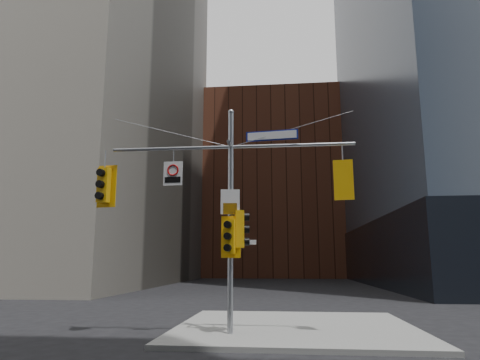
% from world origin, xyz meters
% --- Properties ---
extents(ground, '(160.00, 160.00, 0.00)m').
position_xyz_m(ground, '(0.00, 0.00, 0.00)').
color(ground, black).
rests_on(ground, ground).
extents(sidewalk_corner, '(8.00, 8.00, 0.15)m').
position_xyz_m(sidewalk_corner, '(2.00, 4.00, 0.07)').
color(sidewalk_corner, gray).
rests_on(sidewalk_corner, ground).
extents(brick_midrise, '(26.00, 20.00, 28.00)m').
position_xyz_m(brick_midrise, '(0.00, 58.00, 14.00)').
color(brick_midrise, brown).
rests_on(brick_midrise, ground).
extents(signal_assembly, '(8.00, 0.80, 7.30)m').
position_xyz_m(signal_assembly, '(0.00, 1.99, 4.42)').
color(signal_assembly, '#93969B').
rests_on(signal_assembly, ground).
extents(traffic_light_west_arm, '(0.68, 0.59, 1.43)m').
position_xyz_m(traffic_light_west_arm, '(-4.27, 2.01, 4.80)').
color(traffic_light_west_arm, '#EEA90C').
rests_on(traffic_light_west_arm, ground).
extents(traffic_light_east_arm, '(0.60, 0.52, 1.27)m').
position_xyz_m(traffic_light_east_arm, '(3.59, 1.99, 4.80)').
color(traffic_light_east_arm, '#EEA90C').
rests_on(traffic_light_east_arm, ground).
extents(traffic_light_pole_side, '(0.50, 0.43, 1.17)m').
position_xyz_m(traffic_light_pole_side, '(0.33, 2.01, 3.30)').
color(traffic_light_pole_side, '#EEA90C').
rests_on(traffic_light_pole_side, ground).
extents(traffic_light_pole_front, '(0.62, 0.54, 1.30)m').
position_xyz_m(traffic_light_pole_front, '(0.00, 1.73, 3.06)').
color(traffic_light_pole_front, '#EEA90C').
rests_on(traffic_light_pole_front, ground).
extents(street_sign_blade, '(1.70, 0.24, 0.33)m').
position_xyz_m(street_sign_blade, '(1.35, 2.00, 6.35)').
color(street_sign_blade, navy).
rests_on(street_sign_blade, ground).
extents(regulatory_sign_arm, '(0.64, 0.09, 0.80)m').
position_xyz_m(regulatory_sign_arm, '(-1.92, 1.97, 5.18)').
color(regulatory_sign_arm, silver).
rests_on(regulatory_sign_arm, ground).
extents(regulatory_sign_pole, '(0.61, 0.09, 0.79)m').
position_xyz_m(regulatory_sign_pole, '(0.00, 1.88, 4.15)').
color(regulatory_sign_pole, silver).
rests_on(regulatory_sign_pole, ground).
extents(street_blade_ew, '(0.73, 0.11, 0.15)m').
position_xyz_m(street_blade_ew, '(0.45, 2.00, 2.90)').
color(street_blade_ew, silver).
rests_on(street_blade_ew, ground).
extents(street_blade_ns, '(0.09, 0.71, 0.14)m').
position_xyz_m(street_blade_ns, '(0.00, 2.45, 2.88)').
color(street_blade_ns, '#145926').
rests_on(street_blade_ns, ground).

